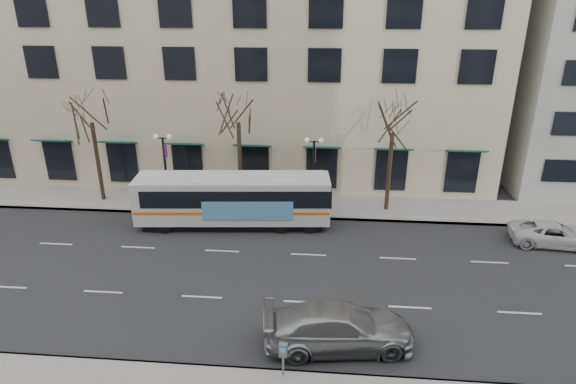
# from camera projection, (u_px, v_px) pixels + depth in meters

# --- Properties ---
(ground) EXTENTS (160.00, 160.00, 0.00)m
(ground) POSITION_uv_depth(u_px,v_px,m) (213.00, 272.00, 25.58)
(ground) COLOR black
(ground) RESTS_ON ground
(sidewalk_far) EXTENTS (80.00, 4.00, 0.15)m
(sidewalk_far) POSITION_uv_depth(u_px,v_px,m) (313.00, 206.00, 33.47)
(sidewalk_far) COLOR gray
(sidewalk_far) RESTS_ON ground
(building_hotel) EXTENTS (40.00, 20.00, 24.00)m
(building_hotel) POSITION_uv_depth(u_px,v_px,m) (238.00, 17.00, 40.61)
(building_hotel) COLOR #C2B494
(building_hotel) RESTS_ON ground
(tree_far_left) EXTENTS (3.60, 3.60, 8.34)m
(tree_far_left) POSITION_uv_depth(u_px,v_px,m) (90.00, 108.00, 31.98)
(tree_far_left) COLOR black
(tree_far_left) RESTS_ON ground
(tree_far_mid) EXTENTS (3.60, 3.60, 8.55)m
(tree_far_mid) POSITION_uv_depth(u_px,v_px,m) (238.00, 108.00, 31.11)
(tree_far_mid) COLOR black
(tree_far_mid) RESTS_ON ground
(tree_far_right) EXTENTS (3.60, 3.60, 8.06)m
(tree_far_right) POSITION_uv_depth(u_px,v_px,m) (394.00, 119.00, 30.50)
(tree_far_right) COLOR black
(tree_far_right) RESTS_ON ground
(lamp_post_left) EXTENTS (1.22, 0.45, 5.21)m
(lamp_post_left) POSITION_uv_depth(u_px,v_px,m) (166.00, 167.00, 32.44)
(lamp_post_left) COLOR black
(lamp_post_left) RESTS_ON ground
(lamp_post_right) EXTENTS (1.22, 0.45, 5.21)m
(lamp_post_right) POSITION_uv_depth(u_px,v_px,m) (314.00, 171.00, 31.65)
(lamp_post_right) COLOR black
(lamp_post_right) RESTS_ON ground
(city_bus) EXTENTS (12.32, 3.68, 3.29)m
(city_bus) POSITION_uv_depth(u_px,v_px,m) (234.00, 199.00, 30.25)
(city_bus) COLOR silver
(city_bus) RESTS_ON ground
(silver_car) EXTENTS (6.53, 3.34, 1.81)m
(silver_car) POSITION_uv_depth(u_px,v_px,m) (339.00, 327.00, 19.90)
(silver_car) COLOR #989B9F
(silver_car) RESTS_ON ground
(white_pickup) EXTENTS (5.05, 2.67, 1.35)m
(white_pickup) POSITION_uv_depth(u_px,v_px,m) (553.00, 234.00, 28.23)
(white_pickup) COLOR silver
(white_pickup) RESTS_ON ground
(pay_station) EXTENTS (0.33, 0.23, 1.46)m
(pay_station) POSITION_uv_depth(u_px,v_px,m) (283.00, 353.00, 18.04)
(pay_station) COLOR slate
(pay_station) RESTS_ON sidewalk_near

